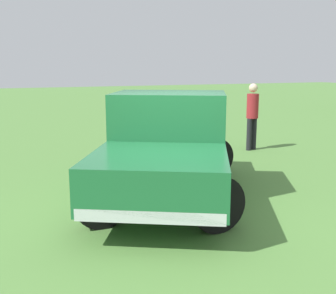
{
  "coord_description": "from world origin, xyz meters",
  "views": [
    {
      "loc": [
        2.47,
        5.88,
        2.3
      ],
      "look_at": [
        -0.26,
        -0.69,
        0.9
      ],
      "focal_mm": 44.58,
      "sensor_mm": 36.0,
      "label": 1
    }
  ],
  "objects": [
    {
      "name": "ground_plane",
      "position": [
        0.0,
        0.0,
        0.0
      ],
      "size": [
        80.0,
        80.0,
        0.0
      ],
      "primitive_type": "plane",
      "color": "#54843D"
    },
    {
      "name": "pickup_truck",
      "position": [
        -0.32,
        -0.79,
        0.95
      ],
      "size": [
        3.94,
        5.07,
        1.83
      ],
      "rotation": [
        0.0,
        0.0,
        1.08
      ],
      "color": "black",
      "rests_on": "ground_plane"
    },
    {
      "name": "person_bystander",
      "position": [
        -4.0,
        -3.68,
        1.04
      ],
      "size": [
        0.4,
        0.4,
        1.82
      ],
      "rotation": [
        0.0,
        0.0,
        1.86
      ],
      "color": "black",
      "rests_on": "ground_plane"
    }
  ]
}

